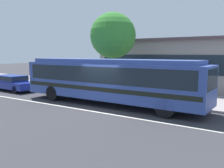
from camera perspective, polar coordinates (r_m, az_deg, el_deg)
ground_plane at (r=14.10m, az=-2.74°, el=-5.69°), size 120.00×120.00×0.00m
sidewalk_slab at (r=19.64m, az=8.58°, el=-1.94°), size 60.00×8.00×0.12m
lane_stripe_center at (r=13.48m, az=-4.76°, el=-6.29°), size 56.00×0.16×0.01m
transit_bus at (r=14.89m, az=-0.66°, el=1.32°), size 11.96×2.55×2.78m
sedan_behind_bus at (r=22.39m, az=-22.17°, el=0.44°), size 4.85×2.01×1.29m
pedestrian_waiting_near_sign at (r=17.01m, az=12.32°, el=-0.05°), size 0.43×0.43×1.59m
bus_stop_sign at (r=14.79m, az=18.50°, el=1.46°), size 0.14×0.44×2.56m
street_tree_near_stop at (r=19.14m, az=0.21°, el=11.14°), size 3.50×3.50×6.12m
station_building at (r=24.21m, az=17.23°, el=4.59°), size 14.51×9.14×4.36m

